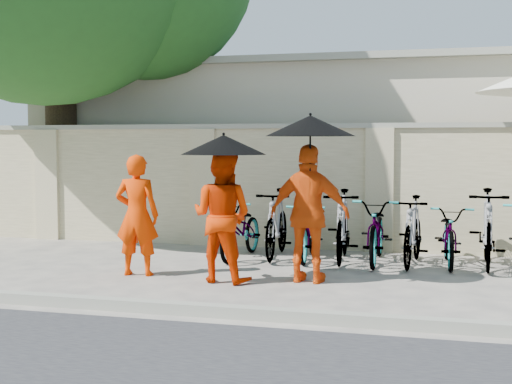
# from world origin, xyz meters

# --- Properties ---
(ground) EXTENTS (80.00, 80.00, 0.00)m
(ground) POSITION_xyz_m (0.00, 0.00, 0.00)
(ground) COLOR #ADA28F
(kerb) EXTENTS (40.00, 0.16, 0.12)m
(kerb) POSITION_xyz_m (0.00, -1.70, 0.06)
(kerb) COLOR gray
(kerb) RESTS_ON ground
(compound_wall) EXTENTS (20.00, 0.30, 2.00)m
(compound_wall) POSITION_xyz_m (1.00, 3.20, 1.00)
(compound_wall) COLOR beige
(compound_wall) RESTS_ON ground
(building_behind) EXTENTS (14.00, 6.00, 3.20)m
(building_behind) POSITION_xyz_m (2.00, 7.00, 1.60)
(building_behind) COLOR #BCB391
(building_behind) RESTS_ON ground
(monk_left) EXTENTS (0.63, 0.45, 1.61)m
(monk_left) POSITION_xyz_m (-0.92, 0.18, 0.81)
(monk_left) COLOR #ED3400
(monk_left) RESTS_ON ground
(monk_center) EXTENTS (0.91, 0.76, 1.67)m
(monk_center) POSITION_xyz_m (0.31, 0.06, 0.84)
(monk_center) COLOR red
(monk_center) RESTS_ON ground
(parasol_center) EXTENTS (1.07, 1.07, 0.91)m
(parasol_center) POSITION_xyz_m (0.36, -0.02, 1.74)
(parasol_center) COLOR black
(parasol_center) RESTS_ON ground
(monk_right) EXTENTS (1.06, 0.53, 1.75)m
(monk_right) POSITION_xyz_m (1.39, 0.29, 0.87)
(monk_right) COLOR #DF490C
(monk_right) RESTS_ON ground
(parasol_right) EXTENTS (1.12, 1.12, 1.11)m
(parasol_right) POSITION_xyz_m (1.41, 0.21, 1.97)
(parasol_right) COLOR black
(parasol_right) RESTS_ON ground
(bike_0) EXTENTS (0.67, 1.73, 0.89)m
(bike_0) POSITION_xyz_m (0.03, 1.89, 0.45)
(bike_0) COLOR gray
(bike_0) RESTS_ON ground
(bike_1) EXTENTS (0.61, 1.79, 1.06)m
(bike_1) POSITION_xyz_m (0.54, 2.07, 0.53)
(bike_1) COLOR gray
(bike_1) RESTS_ON ground
(bike_2) EXTENTS (0.68, 1.66, 0.85)m
(bike_2) POSITION_xyz_m (1.05, 2.02, 0.43)
(bike_2) COLOR gray
(bike_2) RESTS_ON ground
(bike_3) EXTENTS (0.63, 1.81, 1.07)m
(bike_3) POSITION_xyz_m (1.56, 1.99, 0.54)
(bike_3) COLOR gray
(bike_3) RESTS_ON ground
(bike_4) EXTENTS (0.69, 1.85, 0.96)m
(bike_4) POSITION_xyz_m (2.08, 2.00, 0.48)
(bike_4) COLOR gray
(bike_4) RESTS_ON ground
(bike_5) EXTENTS (0.60, 1.70, 1.00)m
(bike_5) POSITION_xyz_m (2.59, 1.89, 0.50)
(bike_5) COLOR gray
(bike_5) RESTS_ON ground
(bike_6) EXTENTS (0.68, 1.70, 0.88)m
(bike_6) POSITION_xyz_m (3.10, 2.04, 0.44)
(bike_6) COLOR gray
(bike_6) RESTS_ON ground
(bike_7) EXTENTS (0.56, 1.86, 1.11)m
(bike_7) POSITION_xyz_m (3.61, 2.03, 0.56)
(bike_7) COLOR gray
(bike_7) RESTS_ON ground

